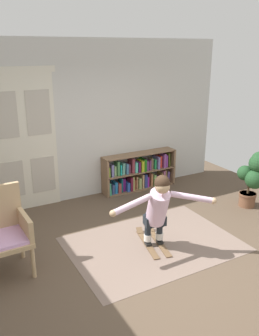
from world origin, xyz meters
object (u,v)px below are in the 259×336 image
object	(u,v)px
person_skier	(158,206)
bookshelf	(139,173)
potted_plant	(253,174)
wicker_chair	(2,230)
skis_pair	(153,242)

from	to	relation	value
person_skier	bookshelf	bearing A→B (deg)	66.21
bookshelf	potted_plant	bearing A→B (deg)	-52.79
wicker_chair	skis_pair	size ratio (longest dim) A/B	1.26
potted_plant	person_skier	xyz separation A→B (m)	(-2.26, -0.41, 0.06)
bookshelf	potted_plant	world-z (taller)	potted_plant
skis_pair	bookshelf	bearing A→B (deg)	65.26
bookshelf	person_skier	distance (m)	2.37
wicker_chair	potted_plant	size ratio (longest dim) A/B	1.07
bookshelf	skis_pair	xyz separation A→B (m)	(-0.90, -1.96, -0.31)
bookshelf	person_skier	xyz separation A→B (m)	(-0.95, -2.14, 0.34)
bookshelf	skis_pair	size ratio (longest dim) A/B	1.78
person_skier	potted_plant	bearing A→B (deg)	10.30
wicker_chair	potted_plant	world-z (taller)	wicker_chair
bookshelf	potted_plant	xyz separation A→B (m)	(1.32, -1.73, 0.28)
bookshelf	potted_plant	size ratio (longest dim) A/B	1.52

